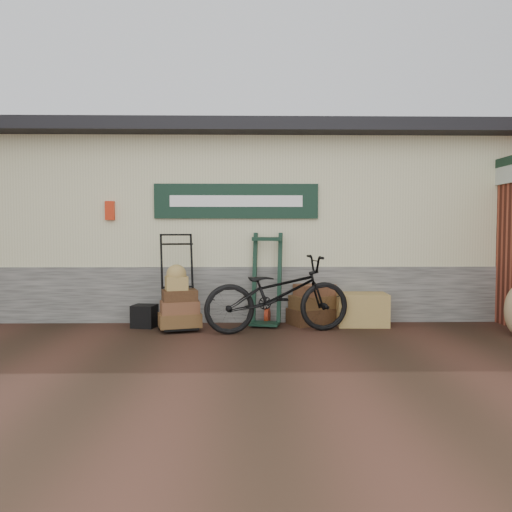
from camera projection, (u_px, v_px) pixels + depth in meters
The scene contains 8 objects.
ground at pixel (256, 335), 7.06m from camera, with size 80.00×80.00×0.00m, color black.
station_building at pixel (253, 224), 9.70m from camera, with size 14.40×4.10×3.20m.
porter_trolley at pixel (178, 281), 7.48m from camera, with size 0.73×0.55×1.47m, color black, non-canonical shape.
green_barrow at pixel (266, 279), 7.79m from camera, with size 0.52×0.44×1.44m, color black, non-canonical shape.
suitcase_stack at pixel (313, 304), 7.91m from camera, with size 0.73×0.46×0.64m, color #361D11, non-canonical shape.
wicker_hamper at pixel (362, 309), 7.79m from camera, with size 0.77×0.51×0.51m, color olive.
black_trunk at pixel (144, 316), 7.65m from camera, with size 0.35×0.30×0.35m, color black.
bicycle at pixel (277, 290), 7.25m from camera, with size 2.14×0.75×1.25m, color black.
Camera 1 is at (-0.13, -6.99, 1.49)m, focal length 35.00 mm.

